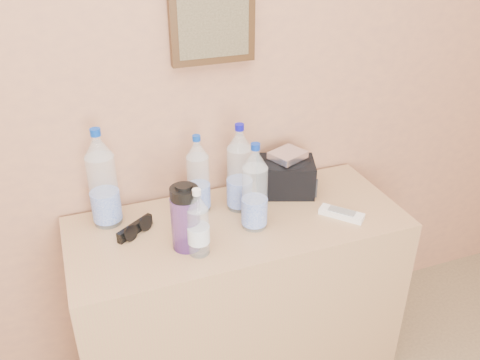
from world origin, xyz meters
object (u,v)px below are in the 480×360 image
at_px(pet_large_c, 239,172).
at_px(ac_remote, 342,214).
at_px(sunglasses, 135,228).
at_px(toiletry_bag, 285,175).
at_px(pet_large_a, 103,183).
at_px(dresser, 239,301).
at_px(nalgene_bottle, 186,217).
at_px(foil_packet, 288,155).
at_px(pet_large_d, 255,191).
at_px(pet_small, 198,226).
at_px(pet_large_b, 198,178).

xyz_separation_m(pet_large_c, ac_remote, (0.33, -0.19, -0.14)).
bearing_deg(sunglasses, toiletry_bag, -27.66).
bearing_deg(pet_large_a, toiletry_bag, -1.88).
height_order(sunglasses, ac_remote, sunglasses).
xyz_separation_m(dresser, nalgene_bottle, (-0.21, -0.08, 0.50)).
distance_m(dresser, foil_packet, 0.61).
bearing_deg(ac_remote, pet_large_d, -141.23).
bearing_deg(pet_large_a, nalgene_bottle, -46.47).
height_order(pet_large_c, pet_small, pet_large_c).
distance_m(pet_large_a, nalgene_bottle, 0.33).
bearing_deg(pet_small, toiletry_bag, 31.51).
height_order(ac_remote, foil_packet, foil_packet).
xyz_separation_m(pet_large_c, foil_packet, (0.21, 0.04, 0.01)).
height_order(pet_large_b, toiletry_bag, pet_large_b).
relative_size(pet_large_d, pet_small, 1.35).
height_order(pet_large_a, toiletry_bag, pet_large_a).
distance_m(pet_large_d, toiletry_bag, 0.28).
bearing_deg(pet_large_d, toiletry_bag, 41.95).
height_order(pet_small, toiletry_bag, pet_small).
height_order(pet_small, sunglasses, pet_small).
bearing_deg(dresser, foil_packet, 27.61).
height_order(nalgene_bottle, sunglasses, nalgene_bottle).
distance_m(pet_small, foil_packet, 0.51).
distance_m(pet_large_c, sunglasses, 0.42).
bearing_deg(pet_large_d, pet_large_a, 156.92).
relative_size(pet_large_b, sunglasses, 1.94).
relative_size(pet_large_b, nalgene_bottle, 1.27).
bearing_deg(ac_remote, pet_large_a, -149.35).
bearing_deg(pet_large_b, ac_remote, -26.43).
height_order(pet_large_c, sunglasses, pet_large_c).
height_order(pet_small, ac_remote, pet_small).
height_order(dresser, toiletry_bag, toiletry_bag).
distance_m(pet_large_d, nalgene_bottle, 0.26).
distance_m(pet_large_c, ac_remote, 0.40).
bearing_deg(pet_large_c, ac_remote, -30.65).
xyz_separation_m(pet_large_d, foil_packet, (0.21, 0.18, 0.02)).
bearing_deg(toiletry_bag, ac_remote, -43.28).
distance_m(dresser, pet_large_d, 0.53).
xyz_separation_m(pet_large_a, pet_large_c, (0.48, -0.07, -0.01)).
distance_m(pet_large_b, ac_remote, 0.54).
xyz_separation_m(pet_large_c, sunglasses, (-0.40, -0.04, -0.13)).
relative_size(pet_large_a, sunglasses, 2.35).
xyz_separation_m(nalgene_bottle, ac_remote, (0.58, -0.02, -0.11)).
relative_size(dresser, pet_large_d, 3.77).
relative_size(dresser, toiletry_bag, 5.49).
xyz_separation_m(dresser, pet_large_c, (0.04, 0.09, 0.53)).
xyz_separation_m(pet_large_a, foil_packet, (0.69, -0.03, 0.00)).
distance_m(dresser, pet_large_b, 0.54).
xyz_separation_m(nalgene_bottle, foil_packet, (0.46, 0.21, 0.05)).
distance_m(pet_large_d, sunglasses, 0.44).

